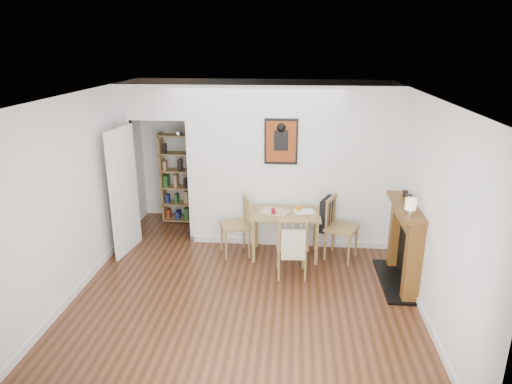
# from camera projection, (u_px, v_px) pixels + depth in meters

# --- Properties ---
(ground) EXTENTS (5.20, 5.20, 0.00)m
(ground) POSITION_uv_depth(u_px,v_px,m) (247.00, 284.00, 6.37)
(ground) COLOR brown
(ground) RESTS_ON ground
(room_shell) EXTENTS (5.20, 5.20, 5.20)m
(room_shell) POSITION_uv_depth(u_px,v_px,m) (262.00, 169.00, 7.22)
(room_shell) COLOR white
(room_shell) RESTS_ON ground
(dining_table) EXTENTS (1.06, 0.68, 0.72)m
(dining_table) POSITION_uv_depth(u_px,v_px,m) (286.00, 218.00, 7.03)
(dining_table) COLOR #9D8249
(dining_table) RESTS_ON ground
(chair_left) EXTENTS (0.61, 0.61, 0.95)m
(chair_left) POSITION_uv_depth(u_px,v_px,m) (235.00, 226.00, 7.12)
(chair_left) COLOR olive
(chair_left) RESTS_ON ground
(chair_right) EXTENTS (0.69, 0.64, 0.98)m
(chair_right) POSITION_uv_depth(u_px,v_px,m) (340.00, 227.00, 7.00)
(chair_right) COLOR olive
(chair_right) RESTS_ON ground
(chair_front) EXTENTS (0.51, 0.57, 0.96)m
(chair_front) POSITION_uv_depth(u_px,v_px,m) (292.00, 244.00, 6.47)
(chair_front) COLOR olive
(chair_front) RESTS_ON ground
(bookshelf) EXTENTS (0.70, 0.28, 1.67)m
(bookshelf) POSITION_uv_depth(u_px,v_px,m) (181.00, 179.00, 8.37)
(bookshelf) COLOR #9D8249
(bookshelf) RESTS_ON ground
(fireplace) EXTENTS (0.45, 1.25, 1.16)m
(fireplace) POSITION_uv_depth(u_px,v_px,m) (405.00, 242.00, 6.23)
(fireplace) COLOR brown
(fireplace) RESTS_ON ground
(red_glass) EXTENTS (0.07, 0.07, 0.09)m
(red_glass) POSITION_uv_depth(u_px,v_px,m) (274.00, 211.00, 6.93)
(red_glass) COLOR maroon
(red_glass) RESTS_ON dining_table
(orange_fruit) EXTENTS (0.09, 0.09, 0.09)m
(orange_fruit) POSITION_uv_depth(u_px,v_px,m) (299.00, 208.00, 7.05)
(orange_fruit) COLOR orange
(orange_fruit) RESTS_ON dining_table
(placemat) EXTENTS (0.49, 0.42, 0.00)m
(placemat) POSITION_uv_depth(u_px,v_px,m) (275.00, 211.00, 7.04)
(placemat) COLOR #EFE4C5
(placemat) RESTS_ON dining_table
(notebook) EXTENTS (0.33, 0.27, 0.01)m
(notebook) POSITION_uv_depth(u_px,v_px,m) (304.00, 212.00, 7.02)
(notebook) COLOR white
(notebook) RESTS_ON dining_table
(mantel_lamp) EXTENTS (0.14, 0.14, 0.22)m
(mantel_lamp) POSITION_uv_depth(u_px,v_px,m) (411.00, 205.00, 5.64)
(mantel_lamp) COLOR silver
(mantel_lamp) RESTS_ON fireplace
(ceramic_jar_a) EXTENTS (0.10, 0.10, 0.11)m
(ceramic_jar_a) POSITION_uv_depth(u_px,v_px,m) (409.00, 198.00, 6.12)
(ceramic_jar_a) COLOR black
(ceramic_jar_a) RESTS_ON fireplace
(ceramic_jar_b) EXTENTS (0.07, 0.07, 0.09)m
(ceramic_jar_b) POSITION_uv_depth(u_px,v_px,m) (405.00, 193.00, 6.37)
(ceramic_jar_b) COLOR black
(ceramic_jar_b) RESTS_ON fireplace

